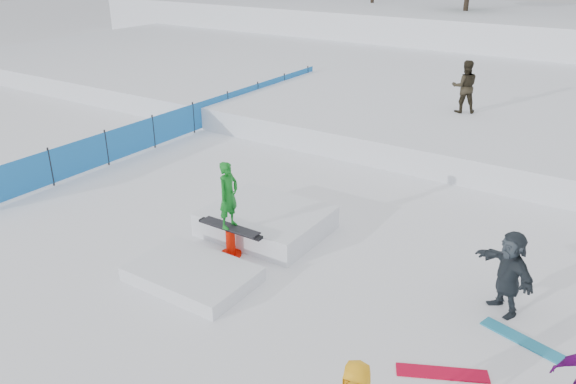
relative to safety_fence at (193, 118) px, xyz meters
The scene contains 9 objects.
ground 9.28m from the safety_fence, 45.44° to the right, with size 120.00×120.00×0.00m, color white.
snow_berm 24.29m from the safety_fence, 74.48° to the left, with size 60.00×14.00×2.40m, color white.
snow_midrise 11.43m from the safety_fence, 55.34° to the left, with size 50.00×18.00×0.80m, color white.
safety_fence is the anchor object (origin of this frame).
walker_olive 9.35m from the safety_fence, 32.39° to the left, with size 0.86×0.67×1.77m, color black.
spectator_dark 12.73m from the safety_fence, 22.19° to the right, with size 1.47×0.47×1.59m, color #262E35.
loose_board_red 13.44m from the safety_fence, 31.50° to the right, with size 1.40×0.28×0.03m, color #BC0525.
loose_board_teal 13.47m from the safety_fence, 24.14° to the right, with size 1.40×0.28×0.03m, color teal.
jib_rail_feature 8.42m from the safety_fence, 39.90° to the right, with size 2.60×4.40×2.11m.
Camera 1 is at (6.71, -7.39, 6.06)m, focal length 35.00 mm.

